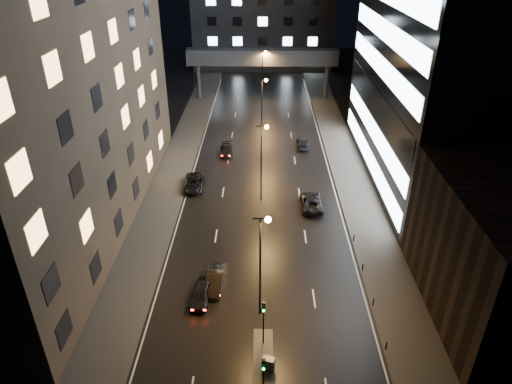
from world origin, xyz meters
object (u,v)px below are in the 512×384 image
(car_away_b, at_px, (215,280))
(car_toward_a, at_px, (311,202))
(car_away_c, at_px, (194,183))
(utility_cabinet, at_px, (268,364))
(car_away_d, at_px, (227,150))
(car_toward_b, at_px, (303,143))
(car_away_a, at_px, (201,294))

(car_away_b, bearing_deg, car_toward_a, 59.50)
(car_away_c, height_order, utility_cabinet, car_away_c)
(car_away_d, bearing_deg, car_toward_b, 9.26)
(car_away_b, relative_size, car_away_d, 1.01)
(car_away_c, xyz_separation_m, utility_cabinet, (9.65, -29.30, -0.01))
(utility_cabinet, bearing_deg, car_away_c, 123.51)
(car_away_b, relative_size, utility_cabinet, 3.97)
(car_toward_b, distance_m, utility_cabinet, 43.55)
(car_away_a, relative_size, car_away_c, 0.78)
(car_toward_b, bearing_deg, car_away_c, 42.38)
(car_away_d, height_order, utility_cabinet, car_away_d)
(car_away_d, bearing_deg, car_away_c, -113.12)
(car_away_a, bearing_deg, car_away_c, 105.37)
(car_away_c, distance_m, car_toward_b, 20.79)
(car_away_c, distance_m, car_away_d, 11.43)
(car_away_a, relative_size, car_away_d, 0.91)
(car_away_b, distance_m, car_toward_a, 18.17)
(utility_cabinet, bearing_deg, car_toward_b, 97.56)
(car_away_b, xyz_separation_m, car_away_d, (-1.07, 30.43, -0.10))
(car_toward_b, bearing_deg, car_away_a, 71.93)
(car_toward_a, bearing_deg, car_away_a, 53.89)
(car_away_a, distance_m, car_toward_a, 20.36)
(car_toward_a, height_order, utility_cabinet, car_toward_a)
(car_away_a, xyz_separation_m, car_away_b, (1.09, 1.91, 0.05))
(car_away_d, distance_m, car_toward_a, 19.42)
(car_away_a, distance_m, car_away_d, 32.34)
(car_toward_a, distance_m, utility_cabinet, 25.16)
(car_away_c, xyz_separation_m, car_toward_b, (15.50, 13.85, -0.06))
(car_away_d, xyz_separation_m, car_toward_b, (11.92, 3.00, 0.02))
(car_away_a, distance_m, car_away_c, 21.78)
(car_away_a, height_order, car_toward_b, car_away_a)
(car_away_a, bearing_deg, car_toward_b, 77.29)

